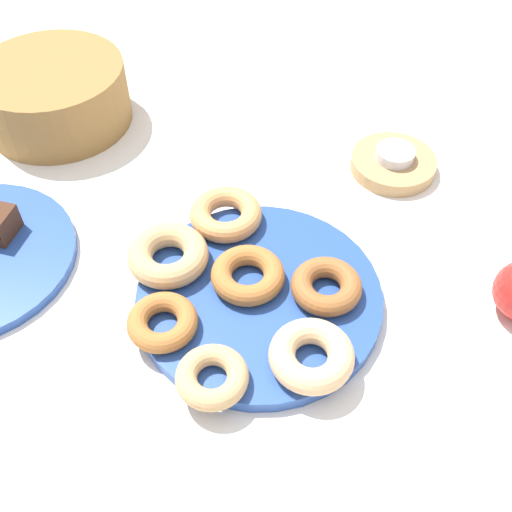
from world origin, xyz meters
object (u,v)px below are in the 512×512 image
Objects in this scene: donut_5 at (248,275)px; candle_holder at (393,164)px; donut_6 at (168,255)px; donut_2 at (163,322)px; donut_4 at (226,214)px; donut_plate at (259,297)px; donut_3 at (212,377)px; tealight at (395,154)px; donut_0 at (311,356)px; basket at (54,95)px; donut_1 at (326,286)px.

donut_5 is 0.72× the size of candle_holder.
donut_2 is at bearing -95.48° from donut_6.
donut_6 reaches higher than donut_5.
donut_4 is 0.26m from candle_holder.
donut_3 is at bearing -119.38° from donut_plate.
donut_3 reaches higher than tealight.
donut_6 is (-0.04, 0.17, 0.00)m from donut_3.
donut_4 is 0.26m from tealight.
donut_3 is at bearing -111.77° from donut_5.
donut_2 is (-0.15, 0.06, -0.00)m from donut_0.
donut_2 is (-0.11, -0.04, 0.02)m from donut_plate.
donut_6 is at bearing -140.37° from donut_4.
donut_6 is (-0.10, 0.06, 0.02)m from donut_plate.
donut_4 is 0.42× the size of basket.
donut_6 is at bearing 84.52° from donut_2.
tealight is at bearing 57.22° from donut_1.
donut_4 is at bearing -48.88° from basket.
donut_1 and donut_5 have the same top height.
donut_0 is 1.19× the size of donut_3.
donut_2 is at bearing -70.41° from basket.
donut_1 is 0.52m from basket.
donut_3 is at bearing -143.97° from donut_1.
donut_1 reaches higher than donut_2.
donut_1 is (0.08, -0.01, 0.02)m from donut_plate.
candle_holder is 0.02m from tealight.
donut_0 is 0.75× the size of candle_holder.
donut_6 is (-0.18, 0.07, 0.00)m from donut_1.
donut_0 is 0.23m from donut_4.
donut_0 reaches higher than donut_4.
donut_3 is 0.23m from donut_4.
donut_2 is at bearing -171.95° from donut_1.
tealight is (0.18, 0.31, -0.00)m from donut_0.
donut_4 is at bearing 61.72° from donut_2.
donut_5 is at bearing 162.54° from donut_1.
donut_0 is 0.21m from donut_6.
donut_5 reaches higher than donut_3.
candle_holder is (0.14, 0.22, -0.02)m from donut_1.
donut_5 is at bearing -139.84° from candle_holder.
donut_6 is at bearing -154.31° from candle_holder.
donut_1 is 0.68× the size of candle_holder.
donut_2 reaches higher than candle_holder.
candle_holder is at bearing 40.16° from donut_5.
donut_3 is 0.78× the size of donut_6.
donut_5 is 0.10m from donut_6.
basket reaches higher than candle_holder.
basket reaches higher than donut_0.
candle_holder is at bearing -20.12° from basket.
candle_holder is (0.33, 0.25, -0.02)m from donut_2.
donut_3 is at bearing -56.76° from donut_2.
candle_holder is (0.22, 0.21, 0.00)m from donut_plate.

